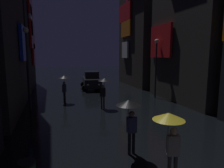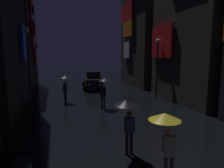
# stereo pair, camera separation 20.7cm
# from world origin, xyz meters

# --- Properties ---
(building_left_far) EXTENTS (4.25, 8.71, 12.02)m
(building_left_far) POSITION_xyz_m (-7.47, 22.35, 6.02)
(building_left_far) COLOR #232328
(building_left_far) RESTS_ON ground
(building_right_far) EXTENTS (4.25, 7.48, 13.85)m
(building_right_far) POSITION_xyz_m (7.47, 21.74, 6.95)
(building_right_far) COLOR #2D2826
(building_right_far) RESTS_ON ground
(pedestrian_near_crossing_black) EXTENTS (0.90, 0.90, 2.12)m
(pedestrian_near_crossing_black) POSITION_xyz_m (-0.15, 12.30, 1.67)
(pedestrian_near_crossing_black) COLOR #38332D
(pedestrian_near_crossing_black) RESTS_ON ground
(pedestrian_midstreet_centre_yellow) EXTENTS (0.90, 0.90, 2.12)m
(pedestrian_midstreet_centre_yellow) POSITION_xyz_m (-0.44, 3.84, 1.67)
(pedestrian_midstreet_centre_yellow) COLOR #38332D
(pedestrian_midstreet_centre_yellow) RESTS_ON ground
(pedestrian_foreground_left_black) EXTENTS (0.90, 0.90, 2.12)m
(pedestrian_foreground_left_black) POSITION_xyz_m (-0.93, 5.69, 1.67)
(pedestrian_foreground_left_black) COLOR black
(pedestrian_foreground_left_black) RESTS_ON ground
(pedestrian_foreground_right_black) EXTENTS (0.90, 0.90, 2.12)m
(pedestrian_foreground_right_black) POSITION_xyz_m (-2.65, 14.77, 1.67)
(pedestrian_foreground_right_black) COLOR black
(pedestrian_foreground_right_black) RESTS_ON ground
(car_distant) EXTENTS (2.53, 4.28, 1.92)m
(car_distant) POSITION_xyz_m (0.57, 20.38, 0.93)
(car_distant) COLOR black
(car_distant) RESTS_ON ground
(streetlamp_left_far) EXTENTS (0.36, 0.36, 5.43)m
(streetlamp_left_far) POSITION_xyz_m (-5.00, 13.21, 3.40)
(streetlamp_left_far) COLOR #2D2D33
(streetlamp_left_far) RESTS_ON ground
(streetlamp_right_far) EXTENTS (0.36, 0.36, 5.00)m
(streetlamp_right_far) POSITION_xyz_m (5.00, 14.40, 3.17)
(streetlamp_right_far) COLOR #2D2D33
(streetlamp_right_far) RESTS_ON ground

